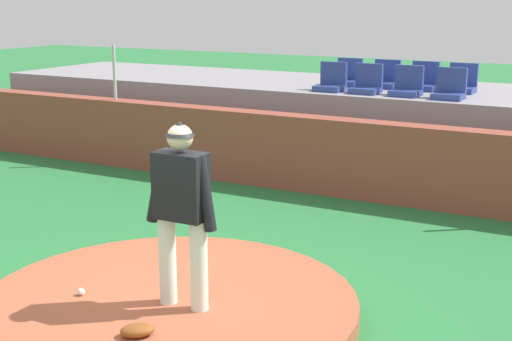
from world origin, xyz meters
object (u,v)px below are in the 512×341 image
stadium_chair_3 (450,89)px  stadium_chair_4 (348,77)px  pitcher (181,201)px  stadium_chair_0 (331,82)px  stadium_chair_1 (367,84)px  stadium_chair_7 (462,83)px  fielding_glove (137,330)px  stadium_chair_6 (424,81)px  stadium_chair_2 (407,86)px  stadium_chair_5 (386,79)px  baseball (81,292)px

stadium_chair_3 → stadium_chair_4: bearing=-23.4°
pitcher → stadium_chair_0: size_ratio=3.57×
stadium_chair_1 → stadium_chair_7: same height
stadium_chair_0 → stadium_chair_1: size_ratio=1.00×
fielding_glove → stadium_chair_1: stadium_chair_1 is taller
stadium_chair_1 → stadium_chair_4: same height
stadium_chair_1 → stadium_chair_6: size_ratio=1.00×
stadium_chair_2 → stadium_chair_4: same height
stadium_chair_3 → stadium_chair_6: size_ratio=1.00×
stadium_chair_6 → stadium_chair_7: (0.67, -0.01, 0.00)m
stadium_chair_4 → stadium_chair_5: (0.72, 0.02, 0.00)m
stadium_chair_3 → stadium_chair_7: size_ratio=1.00×
baseball → stadium_chair_0: (-0.24, 6.85, 1.36)m
stadium_chair_3 → stadium_chair_6: same height
stadium_chair_2 → stadium_chair_7: bearing=-129.2°
baseball → stadium_chair_2: stadium_chair_2 is taller
pitcher → stadium_chair_4: bearing=99.0°
fielding_glove → stadium_chair_5: 8.32m
fielding_glove → stadium_chair_4: bearing=-121.7°
stadium_chair_6 → stadium_chair_1: bearing=49.8°
fielding_glove → stadium_chair_2: size_ratio=0.60×
stadium_chair_0 → stadium_chair_3: same height
stadium_chair_1 → stadium_chair_6: (0.75, 0.88, 0.00)m
stadium_chair_3 → stadium_chair_6: 1.15m
pitcher → stadium_chair_5: 7.50m
stadium_chair_0 → stadium_chair_1: 0.66m
pitcher → stadium_chair_1: (-0.61, 6.56, 0.36)m
fielding_glove → stadium_chair_1: (-0.61, 7.29, 1.34)m
pitcher → stadium_chair_5: bearing=93.5°
stadium_chair_1 → stadium_chair_2: 0.71m
stadium_chair_0 → stadium_chair_6: size_ratio=1.00×
baseball → stadium_chair_6: bearing=81.4°
baseball → stadium_chair_0: bearing=92.0°
fielding_glove → stadium_chair_3: size_ratio=0.60×
baseball → stadium_chair_2: (1.13, 6.85, 1.36)m
stadium_chair_1 → fielding_glove: bearing=94.8°
stadium_chair_4 → stadium_chair_6: 1.44m
pitcher → fielding_glove: size_ratio=5.95×
baseball → fielding_glove: fielding_glove is taller
pitcher → stadium_chair_1: size_ratio=3.57×
pitcher → stadium_chair_4: size_ratio=3.57×
baseball → stadium_chair_2: 7.08m
stadium_chair_1 → stadium_chair_4: (-0.69, 0.88, 0.00)m
stadium_chair_5 → stadium_chair_0: bearing=52.5°
stadium_chair_0 → stadium_chair_2: 1.37m
fielding_glove → stadium_chair_4: size_ratio=0.60×
fielding_glove → stadium_chair_2: (0.10, 7.30, 1.34)m
stadium_chair_6 → stadium_chair_7: size_ratio=1.00×
baseball → stadium_chair_6: 7.93m
pitcher → stadium_chair_4: (-1.30, 7.45, 0.36)m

